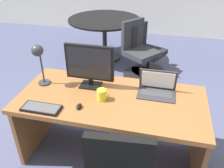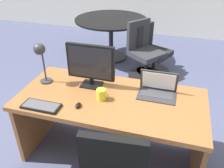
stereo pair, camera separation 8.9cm
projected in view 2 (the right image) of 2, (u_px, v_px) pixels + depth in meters
The scene contains 11 objects.
ground at pixel (138, 84), 3.75m from camera, with size 12.00×12.00×0.00m, color #474C6B.
desk at pixel (112, 111), 2.28m from camera, with size 1.70×0.80×0.72m.
monitor at pixel (91, 64), 2.21m from camera, with size 0.46×0.16×0.42m.
laptop at pixel (158, 87), 2.17m from camera, with size 0.34×0.23×0.22m.
keyboard at pixel (41, 106), 2.01m from camera, with size 0.33×0.14×0.02m.
mouse at pixel (78, 105), 2.01m from camera, with size 0.04×0.08×0.03m.
desk_lamp at pixel (41, 54), 2.21m from camera, with size 0.12×0.14×0.42m.
coffee_mug at pixel (101, 94), 2.09m from camera, with size 0.11×0.08×0.10m.
meeting_table at pixel (111, 29), 4.31m from camera, with size 1.30×1.30×0.76m.
meeting_chair_near at pixel (144, 55), 3.81m from camera, with size 0.65×0.65×0.90m.
meeting_chair_far at pixel (151, 55), 3.95m from camera, with size 0.62×0.61×0.80m.
Camera 2 is at (0.51, -1.70, 1.93)m, focal length 37.94 mm.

